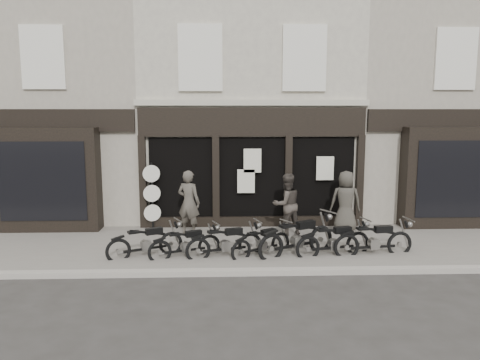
{
  "coord_description": "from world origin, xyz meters",
  "views": [
    {
      "loc": [
        -0.91,
        -11.75,
        3.83
      ],
      "look_at": [
        -0.43,
        1.6,
        1.82
      ],
      "focal_mm": 35.0,
      "sensor_mm": 36.0,
      "label": 1
    }
  ],
  "objects_px": {
    "motorcycle_4": "(298,240)",
    "advert_sign_post": "(152,199)",
    "man_right": "(346,201)",
    "motorcycle_5": "(334,244)",
    "motorcycle_6": "(374,243)",
    "man_left": "(189,202)",
    "motorcycle_1": "(186,246)",
    "man_centre": "(286,204)",
    "motorcycle_2": "(226,245)",
    "motorcycle_0": "(146,245)",
    "motorcycle_3": "(262,245)"
  },
  "relations": [
    {
      "from": "motorcycle_2",
      "to": "motorcycle_5",
      "type": "distance_m",
      "value": 2.82
    },
    {
      "from": "motorcycle_0",
      "to": "advert_sign_post",
      "type": "relative_size",
      "value": 0.85
    },
    {
      "from": "motorcycle_2",
      "to": "advert_sign_post",
      "type": "distance_m",
      "value": 3.72
    },
    {
      "from": "man_centre",
      "to": "man_right",
      "type": "height_order",
      "value": "man_right"
    },
    {
      "from": "motorcycle_2",
      "to": "motorcycle_5",
      "type": "bearing_deg",
      "value": -17.41
    },
    {
      "from": "motorcycle_3",
      "to": "motorcycle_6",
      "type": "xyz_separation_m",
      "value": [
        2.92,
        -0.1,
        0.05
      ]
    },
    {
      "from": "motorcycle_5",
      "to": "motorcycle_6",
      "type": "height_order",
      "value": "motorcycle_6"
    },
    {
      "from": "motorcycle_6",
      "to": "man_centre",
      "type": "xyz_separation_m",
      "value": [
        -2.04,
        1.97,
        0.63
      ]
    },
    {
      "from": "motorcycle_1",
      "to": "man_left",
      "type": "height_order",
      "value": "man_left"
    },
    {
      "from": "motorcycle_1",
      "to": "man_right",
      "type": "bearing_deg",
      "value": 4.66
    },
    {
      "from": "motorcycle_1",
      "to": "motorcycle_5",
      "type": "xyz_separation_m",
      "value": [
        3.83,
        0.02,
        0.03
      ]
    },
    {
      "from": "motorcycle_1",
      "to": "man_centre",
      "type": "bearing_deg",
      "value": 13.8
    },
    {
      "from": "motorcycle_0",
      "to": "motorcycle_2",
      "type": "bearing_deg",
      "value": -29.29
    },
    {
      "from": "motorcycle_4",
      "to": "motorcycle_6",
      "type": "bearing_deg",
      "value": -32.26
    },
    {
      "from": "motorcycle_5",
      "to": "advert_sign_post",
      "type": "relative_size",
      "value": 0.93
    },
    {
      "from": "motorcycle_4",
      "to": "advert_sign_post",
      "type": "relative_size",
      "value": 0.99
    },
    {
      "from": "motorcycle_2",
      "to": "man_left",
      "type": "distance_m",
      "value": 2.48
    },
    {
      "from": "man_right",
      "to": "motorcycle_5",
      "type": "bearing_deg",
      "value": 75.92
    },
    {
      "from": "man_centre",
      "to": "man_right",
      "type": "bearing_deg",
      "value": 167.21
    },
    {
      "from": "motorcycle_2",
      "to": "motorcycle_6",
      "type": "bearing_deg",
      "value": -17.55
    },
    {
      "from": "man_right",
      "to": "motorcycle_4",
      "type": "bearing_deg",
      "value": 56.54
    },
    {
      "from": "motorcycle_2",
      "to": "advert_sign_post",
      "type": "xyz_separation_m",
      "value": [
        -2.28,
        2.85,
        0.68
      ]
    },
    {
      "from": "motorcycle_4",
      "to": "motorcycle_1",
      "type": "bearing_deg",
      "value": 154.71
    },
    {
      "from": "advert_sign_post",
      "to": "motorcycle_0",
      "type": "bearing_deg",
      "value": -102.45
    },
    {
      "from": "motorcycle_5",
      "to": "man_centre",
      "type": "bearing_deg",
      "value": 102.25
    },
    {
      "from": "motorcycle_1",
      "to": "motorcycle_4",
      "type": "relative_size",
      "value": 0.84
    },
    {
      "from": "motorcycle_0",
      "to": "man_centre",
      "type": "xyz_separation_m",
      "value": [
        3.88,
        1.85,
        0.66
      ]
    },
    {
      "from": "motorcycle_1",
      "to": "motorcycle_4",
      "type": "height_order",
      "value": "motorcycle_4"
    },
    {
      "from": "motorcycle_5",
      "to": "man_right",
      "type": "xyz_separation_m",
      "value": [
        0.86,
        2.25,
        0.66
      ]
    },
    {
      "from": "man_left",
      "to": "motorcycle_1",
      "type": "bearing_deg",
      "value": 115.29
    },
    {
      "from": "motorcycle_4",
      "to": "advert_sign_post",
      "type": "bearing_deg",
      "value": 118.64
    },
    {
      "from": "man_right",
      "to": "motorcycle_2",
      "type": "bearing_deg",
      "value": 38.48
    },
    {
      "from": "man_left",
      "to": "man_centre",
      "type": "height_order",
      "value": "man_left"
    },
    {
      "from": "man_centre",
      "to": "man_right",
      "type": "xyz_separation_m",
      "value": [
        1.85,
        0.28,
        0.02
      ]
    },
    {
      "from": "motorcycle_6",
      "to": "man_left",
      "type": "relative_size",
      "value": 1.11
    },
    {
      "from": "advert_sign_post",
      "to": "motorcycle_4",
      "type": "bearing_deg",
      "value": -50.39
    },
    {
      "from": "motorcycle_0",
      "to": "man_right",
      "type": "distance_m",
      "value": 6.15
    },
    {
      "from": "motorcycle_3",
      "to": "motorcycle_2",
      "type": "bearing_deg",
      "value": 153.96
    },
    {
      "from": "motorcycle_5",
      "to": "advert_sign_post",
      "type": "distance_m",
      "value": 5.87
    },
    {
      "from": "motorcycle_2",
      "to": "man_right",
      "type": "relative_size",
      "value": 1.06
    },
    {
      "from": "motorcycle_1",
      "to": "advert_sign_post",
      "type": "distance_m",
      "value": 3.21
    },
    {
      "from": "motorcycle_1",
      "to": "man_centre",
      "type": "height_order",
      "value": "man_centre"
    },
    {
      "from": "motorcycle_1",
      "to": "motorcycle_2",
      "type": "relative_size",
      "value": 0.92
    },
    {
      "from": "man_left",
      "to": "motorcycle_5",
      "type": "bearing_deg",
      "value": 175.01
    },
    {
      "from": "motorcycle_4",
      "to": "man_left",
      "type": "bearing_deg",
      "value": 117.99
    },
    {
      "from": "motorcycle_2",
      "to": "motorcycle_4",
      "type": "relative_size",
      "value": 0.92
    },
    {
      "from": "motorcycle_2",
      "to": "man_centre",
      "type": "height_order",
      "value": "man_centre"
    },
    {
      "from": "motorcycle_3",
      "to": "motorcycle_0",
      "type": "bearing_deg",
      "value": 147.01
    },
    {
      "from": "man_left",
      "to": "man_centre",
      "type": "relative_size",
      "value": 1.05
    },
    {
      "from": "motorcycle_4",
      "to": "advert_sign_post",
      "type": "height_order",
      "value": "advert_sign_post"
    }
  ]
}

